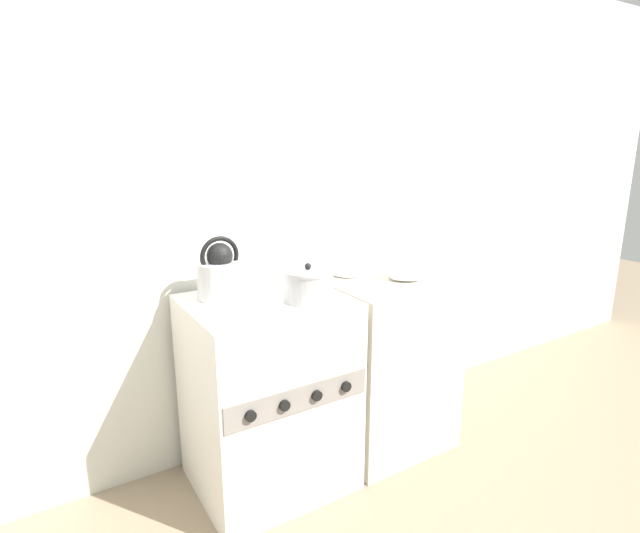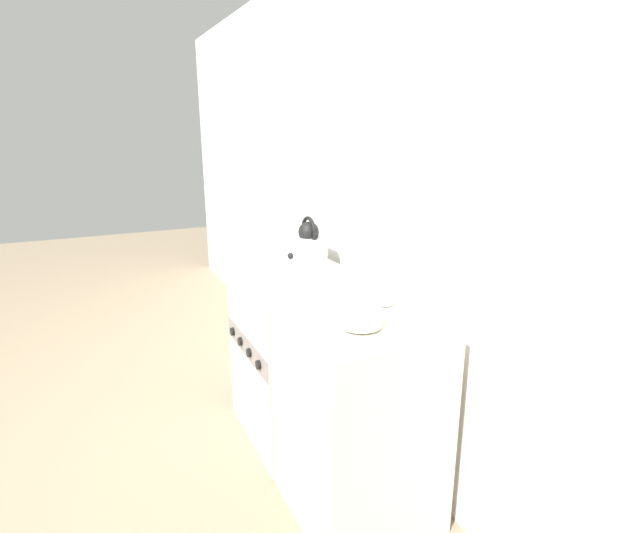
# 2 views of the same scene
# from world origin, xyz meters

# --- Properties ---
(ground_plane) EXTENTS (12.00, 12.00, 0.00)m
(ground_plane) POSITION_xyz_m (0.00, 0.00, 0.00)
(ground_plane) COLOR gray
(wall_back) EXTENTS (7.00, 0.06, 2.50)m
(wall_back) POSITION_xyz_m (0.00, 0.64, 1.25)
(wall_back) COLOR silver
(wall_back) RESTS_ON ground_plane
(stove) EXTENTS (0.67, 0.59, 0.89)m
(stove) POSITION_xyz_m (0.00, 0.28, 0.44)
(stove) COLOR silver
(stove) RESTS_ON ground_plane
(counter) EXTENTS (0.59, 0.54, 0.88)m
(counter) POSITION_xyz_m (0.65, 0.27, 0.44)
(counter) COLOR beige
(counter) RESTS_ON ground_plane
(kettle) EXTENTS (0.25, 0.20, 0.27)m
(kettle) POSITION_xyz_m (-0.15, 0.41, 0.99)
(kettle) COLOR silver
(kettle) RESTS_ON stove
(cooking_pot) EXTENTS (0.22, 0.22, 0.16)m
(cooking_pot) POSITION_xyz_m (0.15, 0.18, 0.95)
(cooking_pot) COLOR #B2B2B7
(cooking_pot) RESTS_ON stove
(enamel_bowl) EXTENTS (0.16, 0.16, 0.07)m
(enamel_bowl) POSITION_xyz_m (0.73, 0.23, 0.92)
(enamel_bowl) COLOR white
(enamel_bowl) RESTS_ON counter
(small_ceramic_bowl) EXTENTS (0.13, 0.13, 0.04)m
(small_ceramic_bowl) POSITION_xyz_m (0.52, 0.44, 0.90)
(small_ceramic_bowl) COLOR white
(small_ceramic_bowl) RESTS_ON counter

